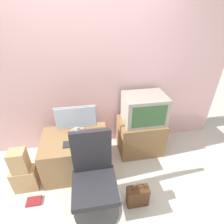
# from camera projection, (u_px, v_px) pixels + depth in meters

# --- Properties ---
(ground_plane) EXTENTS (12.00, 12.00, 0.00)m
(ground_plane) POSITION_uv_depth(u_px,v_px,m) (101.00, 213.00, 2.06)
(ground_plane) COLOR beige
(wall_back) EXTENTS (4.40, 0.05, 2.60)m
(wall_back) POSITION_uv_depth(u_px,v_px,m) (87.00, 71.00, 2.51)
(wall_back) COLOR beige
(wall_back) RESTS_ON ground_plane
(desk) EXTENTS (0.91, 0.65, 0.57)m
(desk) POSITION_uv_depth(u_px,v_px,m) (77.00, 154.00, 2.50)
(desk) COLOR #937047
(desk) RESTS_ON ground_plane
(side_stand) EXTENTS (0.70, 0.51, 0.57)m
(side_stand) POSITION_uv_depth(u_px,v_px,m) (140.00, 136.00, 2.85)
(side_stand) COLOR olive
(side_stand) RESTS_ON ground_plane
(main_monitor) EXTENTS (0.55, 0.22, 0.41)m
(main_monitor) POSITION_uv_depth(u_px,v_px,m) (76.00, 120.00, 2.36)
(main_monitor) COLOR #B2B2B7
(main_monitor) RESTS_ON desk
(keyboard) EXTENTS (0.34, 0.13, 0.01)m
(keyboard) POSITION_uv_depth(u_px,v_px,m) (76.00, 143.00, 2.25)
(keyboard) COLOR #2D2D2D
(keyboard) RESTS_ON desk
(mouse) EXTENTS (0.07, 0.04, 0.03)m
(mouse) POSITION_uv_depth(u_px,v_px,m) (94.00, 141.00, 2.28)
(mouse) COLOR #4C4C51
(mouse) RESTS_ON desk
(crt_tv) EXTENTS (0.61, 0.47, 0.43)m
(crt_tv) POSITION_uv_depth(u_px,v_px,m) (144.00, 109.00, 2.61)
(crt_tv) COLOR gray
(crt_tv) RESTS_ON side_stand
(office_chair) EXTENTS (0.54, 0.54, 1.02)m
(office_chair) POSITION_uv_depth(u_px,v_px,m) (94.00, 182.00, 1.93)
(office_chair) COLOR #333333
(office_chair) RESTS_ON ground_plane
(cardboard_box_lower) EXTENTS (0.30, 0.18, 0.34)m
(cardboard_box_lower) POSITION_uv_depth(u_px,v_px,m) (26.00, 179.00, 2.27)
(cardboard_box_lower) COLOR tan
(cardboard_box_lower) RESTS_ON ground_plane
(cardboard_box_upper) EXTENTS (0.19, 0.17, 0.31)m
(cardboard_box_upper) POSITION_uv_depth(u_px,v_px,m) (19.00, 161.00, 2.11)
(cardboard_box_upper) COLOR tan
(cardboard_box_upper) RESTS_ON cardboard_box_lower
(handbag) EXTENTS (0.26, 0.12, 0.37)m
(handbag) POSITION_uv_depth(u_px,v_px,m) (138.00, 196.00, 2.10)
(handbag) COLOR #4C2D19
(handbag) RESTS_ON ground_plane
(book) EXTENTS (0.18, 0.13, 0.02)m
(book) POSITION_uv_depth(u_px,v_px,m) (34.00, 201.00, 2.17)
(book) COLOR maroon
(book) RESTS_ON ground_plane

